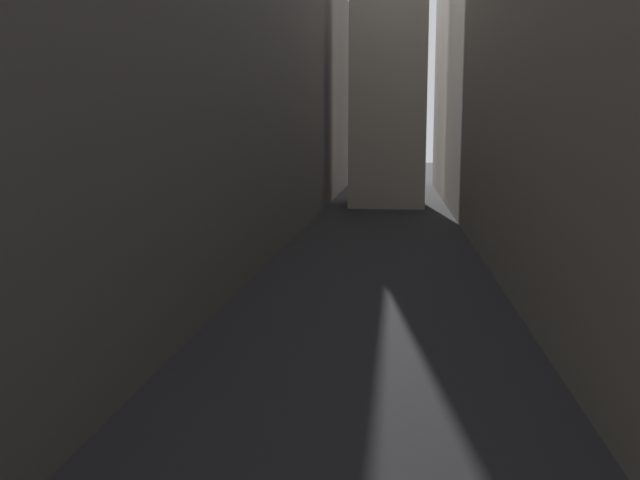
{
  "coord_description": "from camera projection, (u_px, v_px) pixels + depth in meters",
  "views": [
    {
      "loc": [
        1.05,
        10.83,
        6.48
      ],
      "look_at": [
        0.0,
        20.2,
        5.07
      ],
      "focal_mm": 39.26,
      "sensor_mm": 36.0,
      "label": 1
    }
  ],
  "objects": [
    {
      "name": "ground_plane",
      "position": [
        377.0,
        257.0,
        37.61
      ],
      "size": [
        264.0,
        264.0,
        0.0
      ],
      "primitive_type": "plane",
      "color": "#232326"
    },
    {
      "name": "building_block_left",
      "position": [
        158.0,
        45.0,
        39.25
      ],
      "size": [
        13.97,
        108.0,
        22.95
      ],
      "primitive_type": "cube",
      "color": "slate",
      "rests_on": "ground"
    },
    {
      "name": "building_block_right",
      "position": [
        610.0,
        17.0,
        36.4
      ],
      "size": [
        12.79,
        108.0,
        25.14
      ],
      "primitive_type": "cube",
      "color": "gray",
      "rests_on": "ground"
    }
  ]
}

